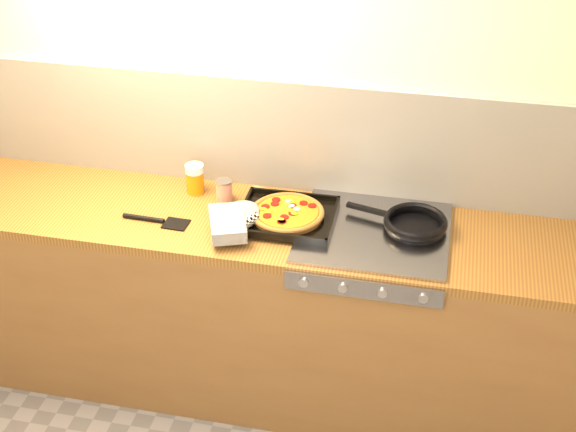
% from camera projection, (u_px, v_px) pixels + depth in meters
% --- Properties ---
extents(room_shell, '(3.20, 3.20, 3.20)m').
position_uv_depth(room_shell, '(280.00, 136.00, 3.41)').
color(room_shell, white).
rests_on(room_shell, ground).
extents(counter_run, '(3.20, 0.62, 0.90)m').
position_uv_depth(counter_run, '(267.00, 307.00, 3.55)').
color(counter_run, brown).
rests_on(counter_run, ground).
extents(stovetop, '(0.60, 0.56, 0.02)m').
position_uv_depth(stovetop, '(374.00, 233.00, 3.22)').
color(stovetop, gray).
rests_on(stovetop, counter_run).
extents(pizza_on_tray, '(0.52, 0.45, 0.07)m').
position_uv_depth(pizza_on_tray, '(271.00, 216.00, 3.26)').
color(pizza_on_tray, black).
rests_on(pizza_on_tray, stovetop).
extents(frying_pan, '(0.45, 0.31, 0.04)m').
position_uv_depth(frying_pan, '(414.00, 223.00, 3.22)').
color(frying_pan, black).
rests_on(frying_pan, stovetop).
extents(tomato_can, '(0.08, 0.08, 0.10)m').
position_uv_depth(tomato_can, '(224.00, 191.00, 3.42)').
color(tomato_can, '#A6200D').
rests_on(tomato_can, counter_run).
extents(juice_glass, '(0.09, 0.09, 0.13)m').
position_uv_depth(juice_glass, '(195.00, 178.00, 3.47)').
color(juice_glass, '#CA720B').
rests_on(juice_glass, counter_run).
extents(wooden_spoon, '(0.30, 0.09, 0.02)m').
position_uv_depth(wooden_spoon, '(291.00, 196.00, 3.46)').
color(wooden_spoon, olive).
rests_on(wooden_spoon, counter_run).
extents(black_spatula, '(0.28, 0.09, 0.02)m').
position_uv_depth(black_spatula, '(157.00, 221.00, 3.30)').
color(black_spatula, black).
rests_on(black_spatula, counter_run).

